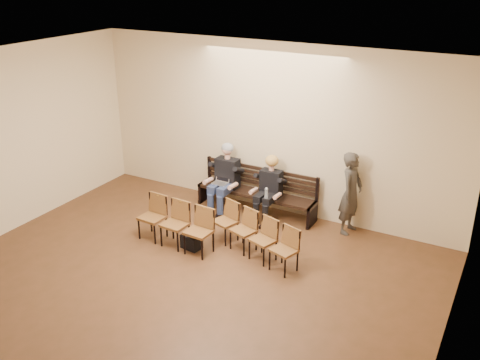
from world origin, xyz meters
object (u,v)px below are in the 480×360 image
object	(u,v)px
laptop	(220,185)
chair_row_front	(253,235)
bag	(192,242)
passerby	(351,187)
bench	(256,202)
seated_woman	(269,190)
water_bottle	(266,199)
seated_man	(225,176)
chair_row_back	(175,225)

from	to	relation	value
laptop	chair_row_front	xyz separation A→B (m)	(1.46, -1.30, -0.18)
bag	passerby	distance (m)	3.18
bench	bag	bearing A→B (deg)	-100.06
passerby	chair_row_front	distance (m)	2.15
bench	seated_woman	xyz separation A→B (m)	(0.35, -0.12, 0.39)
water_bottle	bag	xyz separation A→B (m)	(-0.78, -1.50, -0.43)
seated_man	water_bottle	size ratio (longest dim) A/B	6.44
passerby	bench	bearing A→B (deg)	98.24
chair_row_front	chair_row_back	size ratio (longest dim) A/B	1.23
seated_woman	bag	xyz separation A→B (m)	(-0.69, -1.80, -0.49)
bench	passerby	xyz separation A→B (m)	(1.98, 0.10, 0.71)
bag	bench	bearing A→B (deg)	79.94
seated_man	seated_woman	distance (m)	1.03
seated_woman	passerby	world-z (taller)	passerby
chair_row_front	bench	bearing A→B (deg)	132.99
laptop	water_bottle	bearing A→B (deg)	-5.97
water_bottle	chair_row_back	bearing A→B (deg)	-125.45
bench	chair_row_front	xyz separation A→B (m)	(0.75, -1.58, 0.16)
seated_woman	water_bottle	bearing A→B (deg)	-73.46
water_bottle	passerby	bearing A→B (deg)	18.72
bench	water_bottle	size ratio (longest dim) A/B	11.64
passerby	chair_row_front	size ratio (longest dim) A/B	1.00
seated_man	water_bottle	world-z (taller)	seated_man
bench	seated_woman	distance (m)	0.54
laptop	chair_row_back	xyz separation A→B (m)	(0.04, -1.69, -0.14)
laptop	chair_row_back	world-z (taller)	chair_row_back
bench	passerby	distance (m)	2.10
seated_man	laptop	bearing A→B (deg)	-102.76
laptop	water_bottle	world-z (taller)	laptop
seated_man	chair_row_front	bearing A→B (deg)	-45.79
bench	laptop	world-z (taller)	laptop
seated_woman	laptop	size ratio (longest dim) A/B	3.97
seated_man	chair_row_front	size ratio (longest dim) A/B	0.77
seated_woman	laptop	xyz separation A→B (m)	(-1.06, -0.16, -0.06)
bench	seated_woman	size ratio (longest dim) A/B	2.10
chair_row_back	seated_man	bearing A→B (deg)	93.43
seated_woman	chair_row_front	distance (m)	1.53
bench	bag	xyz separation A→B (m)	(-0.34, -1.92, -0.09)
chair_row_front	seated_woman	bearing A→B (deg)	122.84
seated_woman	bag	size ratio (longest dim) A/B	3.46
seated_man	laptop	xyz separation A→B (m)	(-0.04, -0.16, -0.16)
seated_woman	chair_row_back	size ratio (longest dim) A/B	0.81
bench	passerby	world-z (taller)	passerby
laptop	passerby	bearing A→B (deg)	8.98
bag	chair_row_front	bearing A→B (deg)	17.35
water_bottle	chair_row_back	size ratio (longest dim) A/B	0.15
water_bottle	chair_row_front	distance (m)	1.22
bag	chair_row_front	world-z (taller)	chair_row_front
water_bottle	chair_row_front	world-z (taller)	chair_row_front
laptop	bag	size ratio (longest dim) A/B	0.87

